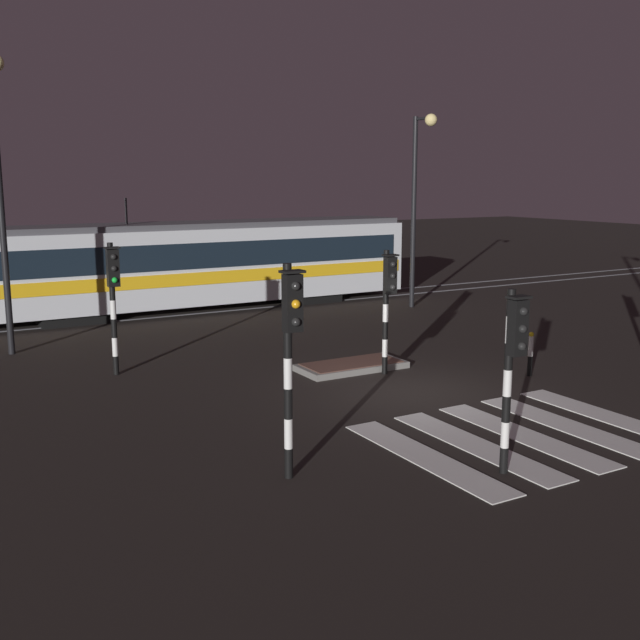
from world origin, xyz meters
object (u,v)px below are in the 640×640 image
street_lamp_trackside_right (418,187)px  tram (196,263)px  street_lamp_trackside_left (0,174)px  traffic_light_median_centre (388,294)px  bollard_island_edge (530,354)px  traffic_light_corner_near_left (290,340)px  traffic_light_kerb_mid_left (513,355)px  traffic_light_corner_far_left (113,289)px

street_lamp_trackside_right → tram: size_ratio=0.42×
street_lamp_trackside_left → tram: 8.92m
traffic_light_median_centre → tram: tram is taller
traffic_light_median_centre → bollard_island_edge: size_ratio=2.79×
street_lamp_trackside_left → bollard_island_edge: (10.75, -8.72, -4.38)m
tram → bollard_island_edge: bearing=-74.3°
street_lamp_trackside_left → tram: size_ratio=0.47×
street_lamp_trackside_left → tram: bearing=31.9°
traffic_light_corner_near_left → street_lamp_trackside_left: (-2.55, 11.62, 2.61)m
traffic_light_kerb_mid_left → traffic_light_corner_far_left: size_ratio=0.94×
traffic_light_corner_near_left → street_lamp_trackside_right: street_lamp_trackside_right is taller
traffic_light_kerb_mid_left → street_lamp_trackside_right: (8.67, 14.03, 2.46)m
traffic_light_kerb_mid_left → traffic_light_median_centre: 6.67m
traffic_light_corner_far_left → traffic_light_corner_near_left: bearing=-85.4°
bollard_island_edge → traffic_light_corner_near_left: bearing=-160.5°
traffic_light_median_centre → traffic_light_corner_near_left: traffic_light_corner_near_left is taller
traffic_light_corner_far_left → bollard_island_edge: (8.84, -5.15, -1.61)m
traffic_light_corner_near_left → tram: bearing=74.2°
traffic_light_corner_far_left → traffic_light_median_centre: bearing=-29.3°
street_lamp_trackside_left → traffic_light_corner_near_left: bearing=-77.6°
traffic_light_corner_far_left → street_lamp_trackside_left: bearing=118.1°
traffic_light_median_centre → street_lamp_trackside_left: (-7.75, 6.86, 2.89)m
tram → bollard_island_edge: 13.68m
traffic_light_corner_near_left → bollard_island_edge: 8.88m
traffic_light_median_centre → bollard_island_edge: bearing=-31.8°
traffic_light_kerb_mid_left → tram: (1.33, 17.62, -0.29)m
traffic_light_median_centre → traffic_light_corner_far_left: bearing=150.7°
street_lamp_trackside_right → traffic_light_median_centre: bearing=-131.0°
traffic_light_corner_near_left → tram: (4.52, 16.02, -0.57)m
traffic_light_kerb_mid_left → traffic_light_corner_far_left: bearing=111.7°
traffic_light_corner_far_left → tram: size_ratio=0.19×
traffic_light_corner_near_left → tram: 16.65m
bollard_island_edge → street_lamp_trackside_right: bearing=69.0°
traffic_light_kerb_mid_left → street_lamp_trackside_right: bearing=58.3°
street_lamp_trackside_left → bollard_island_edge: size_ratio=7.10×
traffic_light_corner_far_left → street_lamp_trackside_left: 4.91m
street_lamp_trackside_right → bollard_island_edge: size_ratio=6.37×
traffic_light_corner_near_left → street_lamp_trackside_right: 17.32m
traffic_light_median_centre → street_lamp_trackside_left: 10.75m
traffic_light_corner_far_left → bollard_island_edge: 10.36m
street_lamp_trackside_right → street_lamp_trackside_left: street_lamp_trackside_left is taller
traffic_light_corner_near_left → traffic_light_median_centre: bearing=42.5°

